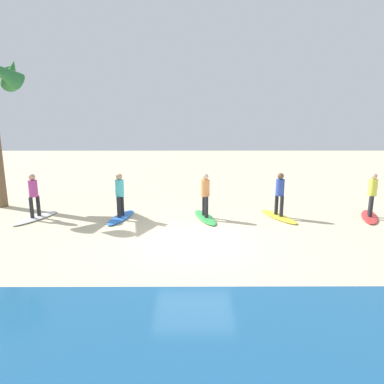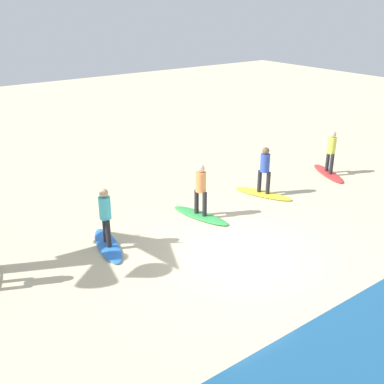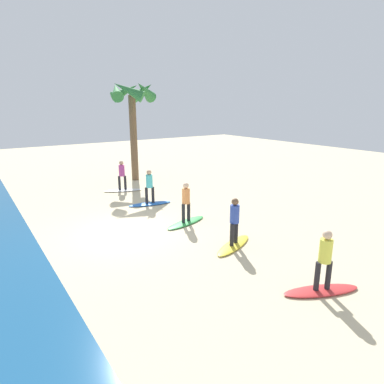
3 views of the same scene
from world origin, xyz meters
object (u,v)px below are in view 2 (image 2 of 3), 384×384
(surfer_red, at_px, (331,149))
(surfer_yellow, at_px, (265,167))
(surfer_green, at_px, (201,186))
(surfer_blue, at_px, (105,213))
(surfboard_blue, at_px, (108,245))
(surfboard_yellow, at_px, (263,194))
(surfboard_red, at_px, (328,173))
(surfboard_green, at_px, (200,216))

(surfer_red, xyz_separation_m, surfer_yellow, (3.48, -0.04, 0.00))
(surfer_green, bearing_deg, surfer_blue, -0.19)
(surfer_yellow, relative_size, surfboard_blue, 0.78)
(surfboard_yellow, bearing_deg, surfer_red, 67.20)
(surfboard_red, xyz_separation_m, surfboard_blue, (9.48, 0.06, 0.00))
(surfboard_green, distance_m, surfer_blue, 3.34)
(surfer_red, relative_size, surfboard_blue, 0.78)
(surfer_red, bearing_deg, surfboard_yellow, -0.62)
(surfer_yellow, xyz_separation_m, surfboard_green, (2.81, 0.10, -0.99))
(surfer_red, distance_m, surfboard_blue, 9.53)
(surfboard_red, xyz_separation_m, surfboard_yellow, (3.48, -0.04, 0.00))
(surfer_red, distance_m, surfer_green, 6.29)
(surfer_blue, bearing_deg, surfboard_red, -179.67)
(surfboard_yellow, height_order, surfboard_blue, same)
(surfer_green, height_order, surfer_blue, same)
(surfboard_yellow, xyz_separation_m, surfer_yellow, (0.00, 0.00, 0.99))
(surfer_green, bearing_deg, surfboard_red, -179.40)
(surfboard_red, height_order, surfer_red, surfer_red)
(surfboard_blue, bearing_deg, surfboard_green, 102.21)
(surfboard_red, bearing_deg, surfer_green, -65.75)
(surfer_red, height_order, surfboard_blue, surfer_red)
(surfer_red, xyz_separation_m, surfer_green, (6.29, 0.07, 0.00))
(surfer_red, height_order, surfer_blue, same)
(surfboard_blue, height_order, surfer_blue, surfer_blue)
(surfer_red, relative_size, surfer_yellow, 1.00)
(surfboard_red, xyz_separation_m, surfer_blue, (9.48, 0.06, 0.99))
(surfboard_red, relative_size, surfboard_yellow, 1.00)
(surfer_yellow, height_order, surfer_green, same)
(surfer_red, xyz_separation_m, surfboard_yellow, (3.48, -0.04, -0.99))
(surfer_red, distance_m, surfer_blue, 9.48)
(surfboard_red, distance_m, surfer_red, 0.99)
(surfboard_yellow, bearing_deg, surfer_green, -110.07)
(surfboard_blue, xyz_separation_m, surfer_blue, (0.00, 0.00, 0.99))
(surfboard_green, bearing_deg, surfer_green, -104.69)
(surfboard_red, xyz_separation_m, surfer_yellow, (3.48, -0.04, 0.99))
(surfer_red, bearing_deg, surfer_yellow, -0.62)
(surfboard_green, relative_size, surfer_blue, 1.28)
(surfer_yellow, bearing_deg, surfer_red, 179.38)
(surfer_red, xyz_separation_m, surfer_blue, (9.48, 0.06, 0.00))
(surfer_yellow, distance_m, surfboard_green, 2.98)
(surfer_red, bearing_deg, surfboard_green, 0.60)
(surfboard_yellow, height_order, surfer_yellow, surfer_yellow)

